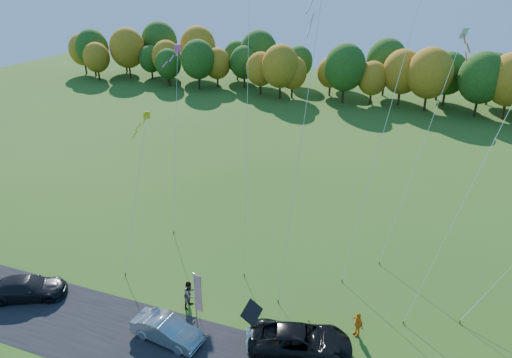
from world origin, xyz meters
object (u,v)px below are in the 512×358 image
(black_suv, at_px, (300,341))
(silver_sedan, at_px, (167,330))
(person_east, at_px, (358,324))
(feather_flag, at_px, (197,293))

(black_suv, distance_m, silver_sedan, 7.96)
(silver_sedan, xyz_separation_m, person_east, (10.64, 4.37, 0.09))
(black_suv, xyz_separation_m, person_east, (2.88, 2.58, -0.01))
(person_east, bearing_deg, silver_sedan, -112.19)
(silver_sedan, relative_size, person_east, 2.71)
(silver_sedan, distance_m, feather_flag, 2.77)
(black_suv, bearing_deg, person_east, -62.39)
(person_east, height_order, feather_flag, feather_flag)
(black_suv, distance_m, person_east, 3.86)
(black_suv, height_order, silver_sedan, black_suv)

